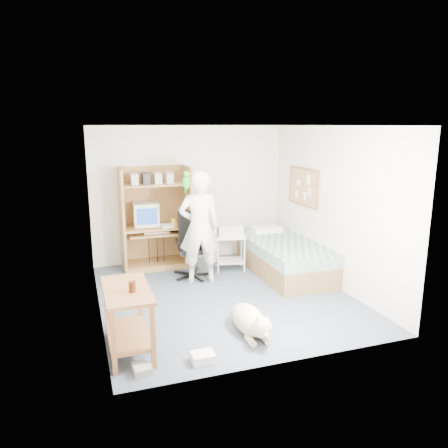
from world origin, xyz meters
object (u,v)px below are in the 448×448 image
object	(u,v)px
computer_hutch	(156,222)
office_chair	(193,254)
dog	(250,320)
person	(200,228)
bed	(284,257)
printer_cart	(230,246)
side_desk	(128,310)

from	to	relation	value
computer_hutch	office_chair	xyz separation A→B (m)	(0.48, -0.72, -0.43)
office_chair	dog	size ratio (longest dim) A/B	1.01
computer_hutch	person	xyz separation A→B (m)	(0.53, -1.03, 0.09)
person	dog	size ratio (longest dim) A/B	1.68
bed	printer_cart	distance (m)	0.97
bed	person	size ratio (longest dim) A/B	1.11
dog	side_desk	bearing A→B (deg)	177.99
bed	dog	xyz separation A→B (m)	(-1.39, -1.88, -0.11)
dog	printer_cart	xyz separation A→B (m)	(0.59, 2.40, 0.24)
bed	person	distance (m)	1.60
person	side_desk	bearing A→B (deg)	61.42
side_desk	person	xyz separation A→B (m)	(1.38, 1.91, 0.41)
bed	side_desk	distance (m)	3.39
dog	office_chair	bearing A→B (deg)	93.61
dog	printer_cart	size ratio (longest dim) A/B	1.71
office_chair	person	distance (m)	0.60
office_chair	dog	xyz separation A→B (m)	(0.12, -2.28, -0.21)
side_desk	dog	xyz separation A→B (m)	(1.46, -0.06, -0.32)
person	printer_cart	world-z (taller)	person
side_desk	person	distance (m)	2.39
office_chair	computer_hutch	bearing A→B (deg)	131.01
computer_hutch	dog	world-z (taller)	computer_hutch
dog	printer_cart	world-z (taller)	printer_cart
side_desk	office_chair	size ratio (longest dim) A/B	0.92
side_desk	office_chair	xyz separation A→B (m)	(1.33, 2.22, -0.10)
office_chair	printer_cart	size ratio (longest dim) A/B	1.73
dog	bed	bearing A→B (deg)	53.97
bed	person	xyz separation A→B (m)	(-1.47, 0.09, 0.62)
dog	computer_hutch	bearing A→B (deg)	101.93
bed	side_desk	xyz separation A→B (m)	(-2.85, -1.82, 0.21)
person	printer_cart	distance (m)	0.93
computer_hutch	bed	size ratio (longest dim) A/B	0.89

